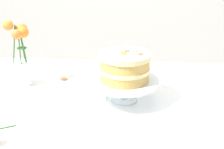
# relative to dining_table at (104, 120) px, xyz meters

# --- Properties ---
(dining_table) EXTENTS (1.40, 1.00, 0.74)m
(dining_table) POSITION_rel_dining_table_xyz_m (0.00, 0.00, 0.00)
(dining_table) COLOR white
(dining_table) RESTS_ON ground
(linen_napkin) EXTENTS (0.36, 0.36, 0.00)m
(linen_napkin) POSITION_rel_dining_table_xyz_m (0.09, 0.02, 0.09)
(linen_napkin) COLOR white
(linen_napkin) RESTS_ON dining_table
(cake_stand) EXTENTS (0.29, 0.29, 0.10)m
(cake_stand) POSITION_rel_dining_table_xyz_m (0.09, 0.02, 0.17)
(cake_stand) COLOR silver
(cake_stand) RESTS_ON linen_napkin
(layer_cake) EXTENTS (0.21, 0.21, 0.12)m
(layer_cake) POSITION_rel_dining_table_xyz_m (0.09, 0.02, 0.25)
(layer_cake) COLOR tan
(layer_cake) RESTS_ON cake_stand
(flower_vase) EXTENTS (0.12, 0.10, 0.32)m
(flower_vase) POSITION_rel_dining_table_xyz_m (-0.40, 0.15, 0.23)
(flower_vase) COLOR silver
(flower_vase) RESTS_ON dining_table
(loose_petal_0) EXTENTS (0.05, 0.04, 0.01)m
(loose_petal_0) POSITION_rel_dining_table_xyz_m (-0.51, 0.19, 0.09)
(loose_petal_0) COLOR pink
(loose_petal_0) RESTS_ON dining_table
(loose_petal_1) EXTENTS (0.05, 0.04, 0.00)m
(loose_petal_1) POSITION_rel_dining_table_xyz_m (-0.22, 0.23, 0.09)
(loose_petal_1) COLOR orange
(loose_petal_1) RESTS_ON dining_table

